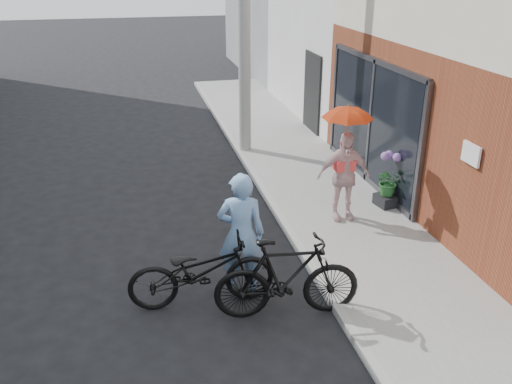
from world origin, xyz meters
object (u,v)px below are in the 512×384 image
object	(u,v)px
kimono_woman	(343,176)
officer	(241,234)
utility_pole	(244,2)
planter	(387,200)
bike_left	(201,271)
bike_right	(287,278)

from	to	relation	value
kimono_woman	officer	bearing A→B (deg)	-137.16
utility_pole	planter	bearing A→B (deg)	-63.29
bike_left	bike_right	world-z (taller)	bike_right
bike_left	kimono_woman	xyz separation A→B (m)	(2.75, 1.86, 0.40)
officer	bike_right	bearing A→B (deg)	135.26
utility_pole	bike_left	xyz separation A→B (m)	(-1.89, -5.94, -2.98)
utility_pole	bike_right	world-z (taller)	utility_pole
officer	kimono_woman	world-z (taller)	officer
bike_right	planter	size ratio (longest dim) A/B	4.92
bike_left	planter	size ratio (longest dim) A/B	5.08
bike_right	kimono_woman	world-z (taller)	kimono_woman
officer	kimono_woman	bearing A→B (deg)	-129.21
kimono_woman	planter	world-z (taller)	kimono_woman
officer	planter	xyz separation A→B (m)	(3.19, 1.95, -0.68)
utility_pole	officer	size ratio (longest dim) A/B	3.89
planter	bike_right	bearing A→B (deg)	-135.62
officer	bike_left	distance (m)	0.74
planter	officer	bearing A→B (deg)	-148.55
kimono_woman	planter	xyz separation A→B (m)	(1.04, 0.30, -0.69)
utility_pole	bike_left	bearing A→B (deg)	-107.65
bike_right	officer	bearing A→B (deg)	38.60
bike_left	kimono_woman	distance (m)	3.35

